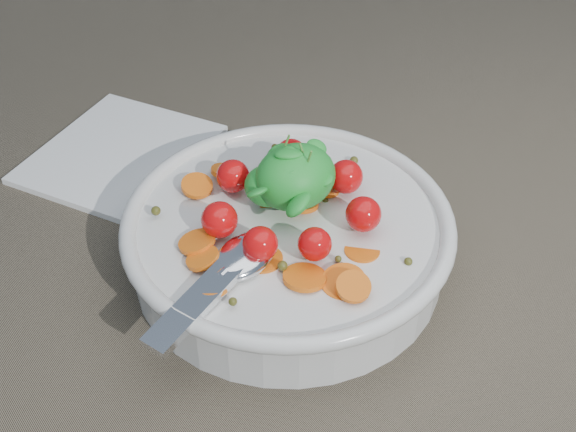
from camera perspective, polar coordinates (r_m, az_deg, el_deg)
ground at (r=0.62m, az=-0.95°, el=-4.88°), size 6.00×6.00×0.00m
bowl at (r=0.61m, az=-0.03°, el=-1.60°), size 0.30×0.28×0.12m
napkin at (r=0.77m, az=-13.12°, el=4.81°), size 0.23×0.22×0.01m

